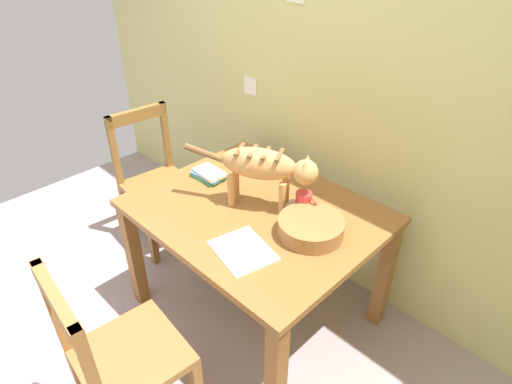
{
  "coord_description": "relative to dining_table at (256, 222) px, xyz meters",
  "views": [
    {
      "loc": [
        1.38,
        -0.24,
        1.99
      ],
      "look_at": [
        0.13,
        1.02,
        0.83
      ],
      "focal_mm": 30.05,
      "sensor_mm": 36.0,
      "label": 1
    }
  ],
  "objects": [
    {
      "name": "wall_rear",
      "position": [
        -0.13,
        0.65,
        0.6
      ],
      "size": [
        4.26,
        0.11,
        2.5
      ],
      "color": "#CFCB7F",
      "rests_on": "ground_plane"
    },
    {
      "name": "dining_table",
      "position": [
        0.0,
        0.0,
        0.0
      ],
      "size": [
        1.2,
        0.97,
        0.73
      ],
      "color": "#915D2D",
      "rests_on": "ground_plane"
    },
    {
      "name": "wooden_chair_near",
      "position": [
        0.08,
        -0.87,
        -0.19
      ],
      "size": [
        0.46,
        0.46,
        0.93
      ],
      "rotation": [
        0.0,
        0.0,
        -0.1
      ],
      "color": "#996533",
      "rests_on": "ground_plane"
    },
    {
      "name": "coffee_mug",
      "position": [
        0.19,
        0.14,
        0.17
      ],
      "size": [
        0.12,
        0.08,
        0.08
      ],
      "color": "red",
      "rests_on": "saucer_bowl"
    },
    {
      "name": "wooden_chair_far",
      "position": [
        -0.98,
        0.02,
        -0.19
      ],
      "size": [
        0.46,
        0.46,
        0.93
      ],
      "rotation": [
        0.0,
        0.0,
        -1.67
      ],
      "color": "olive",
      "rests_on": "ground_plane"
    },
    {
      "name": "magazine",
      "position": [
        0.19,
        -0.27,
        0.09
      ],
      "size": [
        0.32,
        0.28,
        0.01
      ],
      "primitive_type": "cube",
      "rotation": [
        0.0,
        0.0,
        -0.23
      ],
      "color": "silver",
      "rests_on": "dining_table"
    },
    {
      "name": "book_stack",
      "position": [
        -0.4,
        0.03,
        0.11
      ],
      "size": [
        0.2,
        0.13,
        0.05
      ],
      "color": "#42A060",
      "rests_on": "dining_table"
    },
    {
      "name": "cat",
      "position": [
        0.02,
        0.05,
        0.32
      ],
      "size": [
        0.61,
        0.37,
        0.32
      ],
      "rotation": [
        0.0,
        0.0,
        -1.08
      ],
      "color": "tan",
      "rests_on": "dining_table"
    },
    {
      "name": "saucer_bowl",
      "position": [
        0.19,
        0.14,
        0.11
      ],
      "size": [
        0.17,
        0.17,
        0.04
      ],
      "primitive_type": "cylinder",
      "color": "#B9BCA5",
      "rests_on": "dining_table"
    },
    {
      "name": "wicker_basket",
      "position": [
        0.33,
        0.03,
        0.13
      ],
      "size": [
        0.31,
        0.31,
        0.08
      ],
      "color": "#9A6638",
      "rests_on": "dining_table"
    }
  ]
}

